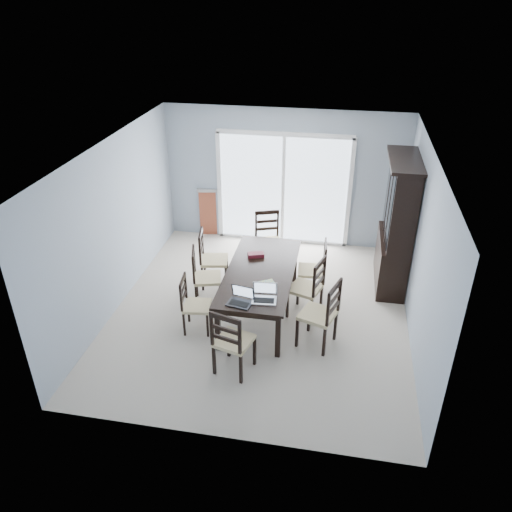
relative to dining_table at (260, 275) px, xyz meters
The scene contains 24 objects.
floor 0.67m from the dining_table, ahead, with size 5.00×5.00×0.00m, color beige.
ceiling 1.93m from the dining_table, ahead, with size 5.00×5.00×0.00m, color white.
back_wall 2.58m from the dining_table, 90.00° to the left, with size 4.50×0.02×2.60m, color #8F9CAB.
wall_left 2.34m from the dining_table, behind, with size 0.02×5.00×2.60m, color #8F9CAB.
wall_right 2.34m from the dining_table, ahead, with size 0.02×5.00×2.60m, color #8F9CAB.
balcony 3.57m from the dining_table, 90.00° to the left, with size 4.50×2.00×0.10m, color gray.
railing 4.50m from the dining_table, 90.00° to the left, with size 4.50×0.06×1.10m, color #99999E.
dining_table is the anchor object (origin of this frame).
china_hutch 2.41m from the dining_table, 31.71° to the left, with size 0.50×1.38×2.20m.
sliding_door 2.51m from the dining_table, 90.00° to the left, with size 2.52×0.05×2.18m.
chair_left_near 1.11m from the dining_table, 146.20° to the right, with size 0.43×0.42×1.01m.
chair_left_mid 0.96m from the dining_table, behind, with size 0.52×0.51×1.10m.
chair_left_far 1.18m from the dining_table, 147.14° to the left, with size 0.51×0.50×1.14m.
chair_right_near 1.21m from the dining_table, 32.71° to the right, with size 0.59×0.58×1.21m.
chair_right_mid 0.78m from the dining_table, ahead, with size 0.56×0.55×1.16m.
chair_right_far 1.04m from the dining_table, 37.91° to the left, with size 0.46×0.45×1.12m.
chair_end_near 1.47m from the dining_table, 95.17° to the right, with size 0.54×0.55×1.16m.
chair_end_far 1.52m from the dining_table, 94.94° to the left, with size 0.56×0.57×1.17m.
laptop_dark 0.94m from the dining_table, 97.75° to the right, with size 0.36×0.28×0.22m.
laptop_silver 0.82m from the dining_table, 76.45° to the right, with size 0.35×0.26×0.23m.
book_stack 0.46m from the dining_table, 70.61° to the right, with size 0.32×0.30×0.04m.
cell_phone 1.01m from the dining_table, 95.32° to the right, with size 0.12×0.05×0.01m, color black.
game_box 0.44m from the dining_table, 109.70° to the left, with size 0.25×0.13×0.06m, color #4C0F1B.
hot_tub 3.54m from the dining_table, 104.85° to the left, with size 2.17×2.01×0.99m.
Camera 1 is at (1.10, -6.33, 4.58)m, focal length 35.00 mm.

